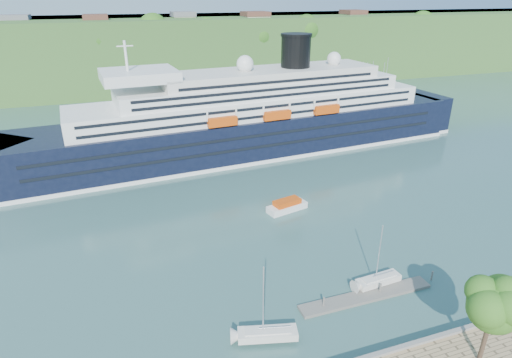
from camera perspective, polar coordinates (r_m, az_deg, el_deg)
The scene contains 8 objects.
far_hillside at distance 172.17m, azimuth -13.14°, elevation 16.31°, with size 400.00×50.00×24.00m, color #345722.
quay_coping at distance 44.19m, azimuth 14.28°, elevation -22.16°, with size 220.00×0.50×0.30m, color slate.
cruise_ship at distance 90.47m, azimuth -1.42°, elevation 10.87°, with size 109.51×15.95×24.59m, color black, non-canonical shape.
promenade_tree at distance 44.73m, azimuth 28.80°, elevation -15.96°, with size 5.97×5.97×9.88m, color #275C18, non-canonical shape.
floating_pontoon at distance 52.62m, azimuth 14.45°, elevation -14.89°, with size 16.47×2.01×0.37m, color gray, non-canonical shape.
sailboat_white_near at distance 43.34m, azimuth 1.61°, elevation -16.67°, with size 6.64×1.85×8.58m, color silver, non-canonical shape.
sailboat_white_far at distance 52.60m, azimuth 16.39°, elevation -10.01°, with size 6.22×1.73×8.03m, color silver, non-canonical shape.
tender_launch at distance 68.96m, azimuth 4.16°, elevation -3.48°, with size 6.75×2.31×1.87m, color #C7440B, non-canonical shape.
Camera 1 is at (-19.26, -24.88, 32.34)m, focal length 30.00 mm.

